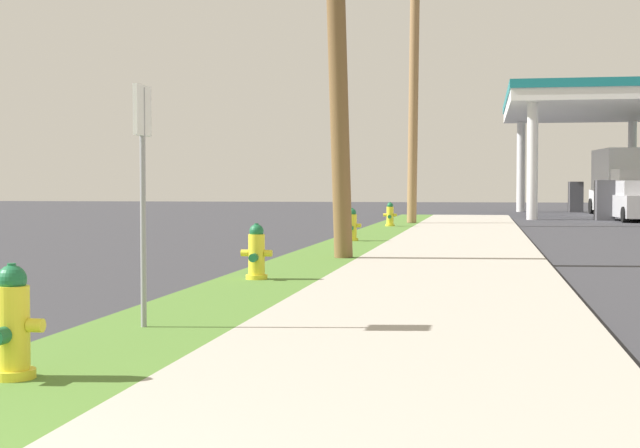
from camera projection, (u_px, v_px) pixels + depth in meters
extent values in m
cylinder|color=yellow|center=(13.00, 374.00, 6.15)|extent=(0.29, 0.29, 0.06)
cylinder|color=yellow|center=(13.00, 332.00, 6.14)|extent=(0.22, 0.22, 0.60)
sphere|color=#196038|center=(12.00, 280.00, 6.13)|extent=(0.19, 0.19, 0.19)
cylinder|color=#196038|center=(12.00, 267.00, 6.12)|extent=(0.06, 0.06, 0.05)
cylinder|color=yellow|center=(36.00, 325.00, 6.11)|extent=(0.10, 0.09, 0.09)
cylinder|color=yellow|center=(257.00, 277.00, 12.72)|extent=(0.29, 0.29, 0.06)
cylinder|color=yellow|center=(257.00, 257.00, 12.71)|extent=(0.22, 0.22, 0.60)
sphere|color=#196038|center=(257.00, 231.00, 12.70)|extent=(0.19, 0.19, 0.19)
cylinder|color=#196038|center=(257.00, 225.00, 12.70)|extent=(0.06, 0.06, 0.05)
cylinder|color=yellow|center=(245.00, 253.00, 12.74)|extent=(0.10, 0.09, 0.09)
cylinder|color=yellow|center=(268.00, 253.00, 12.68)|extent=(0.10, 0.09, 0.09)
cylinder|color=#196038|center=(254.00, 258.00, 12.55)|extent=(0.11, 0.12, 0.11)
cylinder|color=yellow|center=(352.00, 239.00, 21.68)|extent=(0.29, 0.29, 0.06)
cylinder|color=yellow|center=(352.00, 228.00, 21.67)|extent=(0.22, 0.22, 0.60)
sphere|color=#196038|center=(352.00, 213.00, 21.66)|extent=(0.19, 0.19, 0.19)
cylinder|color=#196038|center=(352.00, 209.00, 21.66)|extent=(0.06, 0.06, 0.05)
cylinder|color=yellow|center=(345.00, 225.00, 21.70)|extent=(0.10, 0.09, 0.09)
cylinder|color=yellow|center=(359.00, 226.00, 21.64)|extent=(0.10, 0.09, 0.09)
cylinder|color=#196038|center=(351.00, 228.00, 21.50)|extent=(0.11, 0.12, 0.11)
cylinder|color=yellow|center=(390.00, 225.00, 29.62)|extent=(0.29, 0.29, 0.06)
cylinder|color=yellow|center=(390.00, 216.00, 29.61)|extent=(0.22, 0.22, 0.60)
sphere|color=#196038|center=(390.00, 206.00, 29.59)|extent=(0.19, 0.19, 0.19)
cylinder|color=#196038|center=(390.00, 203.00, 29.59)|extent=(0.06, 0.06, 0.05)
cylinder|color=yellow|center=(385.00, 215.00, 29.63)|extent=(0.10, 0.09, 0.09)
cylinder|color=yellow|center=(395.00, 215.00, 29.58)|extent=(0.10, 0.09, 0.09)
cylinder|color=#196038|center=(390.00, 217.00, 29.44)|extent=(0.11, 0.12, 0.11)
cylinder|color=#937047|center=(414.00, 78.00, 32.16)|extent=(0.49, 0.68, 9.79)
cylinder|color=gray|center=(143.00, 208.00, 8.36)|extent=(0.05, 0.05, 2.10)
cube|color=white|center=(142.00, 110.00, 8.33)|extent=(0.04, 0.36, 0.44)
cylinder|color=silver|center=(532.00, 161.00, 38.65)|extent=(0.44, 0.44, 4.75)
cylinder|color=silver|center=(521.00, 167.00, 50.59)|extent=(0.44, 0.44, 4.75)
cylinder|color=silver|center=(632.00, 167.00, 49.63)|extent=(0.44, 0.44, 4.75)
cube|color=white|center=(589.00, 107.00, 44.04)|extent=(7.47, 13.92, 0.50)
cube|color=#197A7F|center=(589.00, 98.00, 44.02)|extent=(7.57, 14.02, 0.36)
cube|color=#47474C|center=(604.00, 200.00, 38.23)|extent=(0.70, 1.10, 1.60)
cube|color=#47474C|center=(576.00, 197.00, 50.17)|extent=(0.70, 1.10, 1.60)
cube|color=#BCBCC1|center=(639.00, 206.00, 37.12)|extent=(2.10, 4.60, 0.85)
cube|color=#BCBCC1|center=(640.00, 188.00, 36.87)|extent=(1.72, 2.12, 0.56)
cylinder|color=black|center=(607.00, 212.00, 38.91)|extent=(0.26, 0.61, 0.60)
cylinder|color=black|center=(625.00, 215.00, 35.53)|extent=(0.26, 0.61, 0.60)
cube|color=white|center=(624.00, 200.00, 44.26)|extent=(2.55, 6.55, 1.00)
cube|color=white|center=(621.00, 169.00, 44.97)|extent=(2.30, 4.12, 1.90)
cube|color=white|center=(636.00, 179.00, 42.18)|extent=(2.01, 2.20, 0.90)
cylinder|color=black|center=(616.00, 209.00, 41.71)|extent=(0.29, 0.78, 0.76)
cylinder|color=black|center=(631.00, 206.00, 46.84)|extent=(0.29, 0.78, 0.76)
cylinder|color=black|center=(592.00, 206.00, 46.99)|extent=(0.29, 0.78, 0.76)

